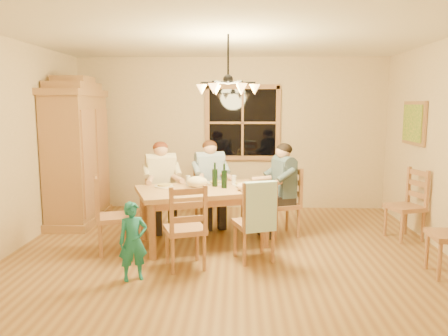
{
  "coord_description": "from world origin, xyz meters",
  "views": [
    {
      "loc": [
        0.13,
        -5.34,
        1.87
      ],
      "look_at": [
        -0.05,
        0.1,
        1.08
      ],
      "focal_mm": 35.0,
      "sensor_mm": 36.0,
      "label": 1
    }
  ],
  "objects_px": {
    "armoire": "(77,157)",
    "adult_woman": "(161,175)",
    "chandelier": "(228,87)",
    "chair_end_left": "(114,229)",
    "adult_slate_man": "(283,178)",
    "chair_far_left": "(162,210)",
    "chair_near_left": "(185,242)",
    "chair_end_right": "(282,215)",
    "wine_bottle_b": "(224,176)",
    "chair_spare_back": "(404,218)",
    "chair_near_right": "(254,235)",
    "adult_plaid_man": "(210,173)",
    "child": "(133,241)",
    "dining_table": "(203,196)",
    "chair_far_right": "(210,207)",
    "wine_bottle_a": "(215,174)"
  },
  "relations": [
    {
      "from": "armoire",
      "to": "adult_woman",
      "type": "distance_m",
      "value": 1.49
    },
    {
      "from": "chandelier",
      "to": "chair_end_left",
      "type": "xyz_separation_m",
      "value": [
        -1.45,
        -0.02,
        -1.77
      ]
    },
    {
      "from": "adult_slate_man",
      "to": "chair_far_left",
      "type": "bearing_deg",
      "value": 63.43
    },
    {
      "from": "chair_near_left",
      "to": "adult_slate_man",
      "type": "bearing_deg",
      "value": 26.57
    },
    {
      "from": "adult_slate_man",
      "to": "armoire",
      "type": "bearing_deg",
      "value": 58.71
    },
    {
      "from": "chair_end_right",
      "to": "chandelier",
      "type": "bearing_deg",
      "value": 115.83
    },
    {
      "from": "wine_bottle_b",
      "to": "chair_spare_back",
      "type": "relative_size",
      "value": 0.33
    },
    {
      "from": "chair_near_right",
      "to": "chair_end_left",
      "type": "bearing_deg",
      "value": 153.43
    },
    {
      "from": "chandelier",
      "to": "adult_plaid_man",
      "type": "relative_size",
      "value": 0.88
    },
    {
      "from": "adult_woman",
      "to": "child",
      "type": "relative_size",
      "value": 1.03
    },
    {
      "from": "chair_near_left",
      "to": "wine_bottle_b",
      "type": "height_order",
      "value": "wine_bottle_b"
    },
    {
      "from": "chair_far_left",
      "to": "chair_end_right",
      "type": "height_order",
      "value": "same"
    },
    {
      "from": "armoire",
      "to": "chandelier",
      "type": "bearing_deg",
      "value": -30.55
    },
    {
      "from": "armoire",
      "to": "child",
      "type": "bearing_deg",
      "value": -58.34
    },
    {
      "from": "dining_table",
      "to": "adult_plaid_man",
      "type": "distance_m",
      "value": 0.88
    },
    {
      "from": "armoire",
      "to": "chair_far_right",
      "type": "distance_m",
      "value": 2.26
    },
    {
      "from": "chair_end_right",
      "to": "chair_end_left",
      "type": "bearing_deg",
      "value": 90.0
    },
    {
      "from": "chair_near_right",
      "to": "adult_plaid_man",
      "type": "height_order",
      "value": "adult_plaid_man"
    },
    {
      "from": "armoire",
      "to": "wine_bottle_b",
      "type": "xyz_separation_m",
      "value": [
        2.36,
        -1.03,
        -0.13
      ]
    },
    {
      "from": "chair_spare_back",
      "to": "chair_far_left",
      "type": "bearing_deg",
      "value": 67.62
    },
    {
      "from": "wine_bottle_b",
      "to": "child",
      "type": "height_order",
      "value": "wine_bottle_b"
    },
    {
      "from": "child",
      "to": "chair_near_left",
      "type": "bearing_deg",
      "value": 11.29
    },
    {
      "from": "chair_near_left",
      "to": "child",
      "type": "relative_size",
      "value": 1.16
    },
    {
      "from": "armoire",
      "to": "adult_plaid_man",
      "type": "distance_m",
      "value": 2.14
    },
    {
      "from": "chandelier",
      "to": "chair_end_left",
      "type": "bearing_deg",
      "value": -179.33
    },
    {
      "from": "chair_far_right",
      "to": "adult_plaid_man",
      "type": "bearing_deg",
      "value": 180.0
    },
    {
      "from": "chair_far_left",
      "to": "chair_end_right",
      "type": "bearing_deg",
      "value": 153.43
    },
    {
      "from": "adult_plaid_man",
      "to": "armoire",
      "type": "bearing_deg",
      "value": -24.73
    },
    {
      "from": "chair_near_right",
      "to": "chair_end_left",
      "type": "xyz_separation_m",
      "value": [
        -1.77,
        0.22,
        0.0
      ]
    },
    {
      "from": "wine_bottle_b",
      "to": "armoire",
      "type": "bearing_deg",
      "value": 156.53
    },
    {
      "from": "armoire",
      "to": "chair_near_right",
      "type": "height_order",
      "value": "armoire"
    },
    {
      "from": "armoire",
      "to": "adult_slate_man",
      "type": "xyz_separation_m",
      "value": [
        3.18,
        -0.66,
        -0.22
      ]
    },
    {
      "from": "chair_near_left",
      "to": "adult_slate_man",
      "type": "distance_m",
      "value": 1.86
    },
    {
      "from": "chair_near_left",
      "to": "dining_table",
      "type": "bearing_deg",
      "value": 62.1
    },
    {
      "from": "adult_plaid_man",
      "to": "adult_slate_man",
      "type": "distance_m",
      "value": 1.16
    },
    {
      "from": "chandelier",
      "to": "adult_slate_man",
      "type": "xyz_separation_m",
      "value": [
        0.76,
        0.77,
        -1.24
      ]
    },
    {
      "from": "armoire",
      "to": "dining_table",
      "type": "distance_m",
      "value": 2.36
    },
    {
      "from": "armoire",
      "to": "child",
      "type": "distance_m",
      "value": 2.8
    },
    {
      "from": "dining_table",
      "to": "chair_end_left",
      "type": "relative_size",
      "value": 1.96
    },
    {
      "from": "chair_end_right",
      "to": "wine_bottle_a",
      "type": "relative_size",
      "value": 3.0
    },
    {
      "from": "chair_spare_back",
      "to": "dining_table",
      "type": "bearing_deg",
      "value": 78.83
    },
    {
      "from": "armoire",
      "to": "wine_bottle_a",
      "type": "xyz_separation_m",
      "value": [
        2.23,
        -0.9,
        -0.13
      ]
    },
    {
      "from": "chair_far_left",
      "to": "chair_end_left",
      "type": "relative_size",
      "value": 1.0
    },
    {
      "from": "child",
      "to": "adult_plaid_man",
      "type": "bearing_deg",
      "value": 47.41
    },
    {
      "from": "chair_end_right",
      "to": "chair_near_left",
      "type": "bearing_deg",
      "value": 116.57
    },
    {
      "from": "chair_end_left",
      "to": "wine_bottle_b",
      "type": "bearing_deg",
      "value": 87.27
    },
    {
      "from": "chair_near_left",
      "to": "wine_bottle_b",
      "type": "bearing_deg",
      "value": 46.04
    },
    {
      "from": "chair_far_left",
      "to": "chair_near_left",
      "type": "relative_size",
      "value": 1.0
    },
    {
      "from": "wine_bottle_b",
      "to": "chair_spare_back",
      "type": "distance_m",
      "value": 2.6
    },
    {
      "from": "chair_far_right",
      "to": "wine_bottle_b",
      "type": "relative_size",
      "value": 3.0
    }
  ]
}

